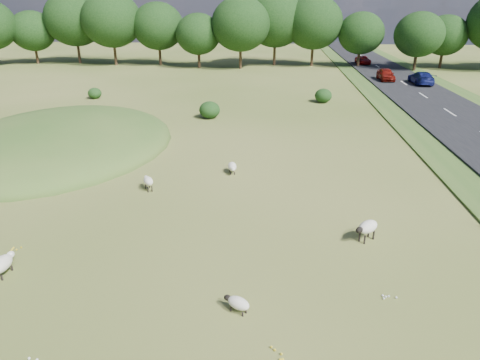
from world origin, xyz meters
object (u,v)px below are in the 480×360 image
car_4 (356,44)px  car_5 (363,60)px  sheep_2 (2,264)px  sheep_1 (238,303)px  sheep_3 (232,167)px  sheep_0 (148,181)px  car_0 (421,78)px  sheep_4 (367,227)px  car_2 (386,74)px

car_4 → car_5: 30.83m
sheep_2 → car_4: size_ratio=0.26×
car_4 → sheep_1: bearing=78.5°
sheep_3 → car_5: (16.87, 51.15, 0.45)m
sheep_2 → car_5: car_5 is taller
sheep_0 → car_0: size_ratio=0.21×
car_0 → car_4: size_ratio=1.04×
sheep_3 → car_5: bearing=149.8°
car_5 → sheep_4: bearing=-99.9°
car_5 → sheep_3: bearing=-108.3°
sheep_0 → car_4: bearing=-46.3°
sheep_2 → car_4: car_4 is taller
sheep_3 → sheep_4: size_ratio=0.99×
sheep_4 → sheep_0: bearing=-65.2°
car_0 → car_2: bearing=-33.2°
sheep_1 → sheep_3: sheep_3 is taller
sheep_0 → sheep_4: 11.96m
car_0 → sheep_2: bearing=56.8°
car_0 → car_5: size_ratio=1.16×
sheep_3 → sheep_4: 10.04m
sheep_2 → sheep_0: bearing=-20.7°
car_4 → car_5: size_ratio=1.11×
sheep_1 → sheep_0: bearing=-29.8°
sheep_3 → car_5: 53.86m
sheep_1 → car_5: 65.64m
car_2 → car_0: bearing=-33.2°
sheep_1 → sheep_4: sheep_4 is taller
sheep_4 → car_5: 59.54m
sheep_0 → sheep_1: bearing=-178.8°
sheep_1 → car_4: bearing=-72.4°
sheep_0 → sheep_2: sheep_0 is taller
sheep_0 → car_2: car_2 is taller
sheep_0 → car_0: 43.02m
sheep_4 → car_5: car_5 is taller
sheep_1 → car_2: bearing=-78.9°
sheep_4 → car_5: bearing=-142.5°
sheep_1 → car_5: (15.40, 63.80, 0.52)m
sheep_4 → car_4: 90.35m
sheep_1 → car_0: size_ratio=0.19×
sheep_4 → car_4: size_ratio=0.25×
car_5 → sheep_0: bearing=-111.5°
sheep_3 → car_5: size_ratio=0.27×
car_0 → car_4: (0.00, 49.69, -0.03)m
sheep_0 → car_4: 88.29m
car_5 → car_0: bearing=-78.7°
car_2 → car_5: size_ratio=0.98×
sheep_2 → car_5: bearing=-20.8°
sheep_0 → car_2: bearing=-59.4°
sheep_4 → car_2: size_ratio=0.28×
sheep_3 → sheep_4: (6.66, -7.51, 0.23)m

